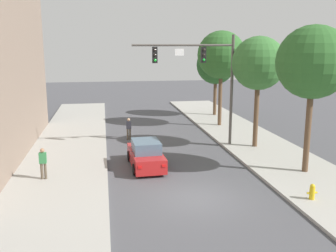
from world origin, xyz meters
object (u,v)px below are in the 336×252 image
(street_tree_second, at_px, (259,64))
(street_tree_farthest, at_px, (216,65))
(traffic_signal_mast, at_px, (204,69))
(pedestrian_sidewalk_left_walker, at_px, (43,162))
(fire_hydrant, at_px, (312,192))
(car_lead_red, at_px, (146,155))
(pedestrian_crossing_road, at_px, (129,128))
(street_tree_third, at_px, (221,55))
(street_tree_nearest, at_px, (313,63))

(street_tree_second, xyz_separation_m, street_tree_farthest, (0.76, 12.27, -0.69))
(traffic_signal_mast, height_order, street_tree_second, traffic_signal_mast)
(pedestrian_sidewalk_left_walker, distance_m, fire_hydrant, 13.18)
(car_lead_red, distance_m, street_tree_second, 9.76)
(street_tree_second, bearing_deg, pedestrian_crossing_road, 154.98)
(street_tree_farthest, bearing_deg, street_tree_second, -93.54)
(traffic_signal_mast, relative_size, pedestrian_crossing_road, 4.57)
(pedestrian_crossing_road, xyz_separation_m, fire_hydrant, (7.31, -13.14, -0.41))
(pedestrian_crossing_road, height_order, street_tree_second, street_tree_second)
(pedestrian_sidewalk_left_walker, bearing_deg, fire_hydrant, -21.32)
(street_tree_third, relative_size, street_tree_farthest, 1.18)
(traffic_signal_mast, distance_m, fire_hydrant, 11.52)
(street_tree_second, height_order, street_tree_farthest, street_tree_second)
(fire_hydrant, distance_m, street_tree_nearest, 6.87)
(pedestrian_sidewalk_left_walker, xyz_separation_m, pedestrian_crossing_road, (4.96, 8.35, -0.15))
(car_lead_red, relative_size, fire_hydrant, 5.98)
(car_lead_red, height_order, street_tree_nearest, street_tree_nearest)
(street_tree_nearest, xyz_separation_m, street_tree_third, (-0.91, 12.88, 0.09))
(pedestrian_sidewalk_left_walker, distance_m, street_tree_second, 14.81)
(street_tree_third, bearing_deg, street_tree_farthest, 78.36)
(street_tree_farthest, bearing_deg, fire_hydrant, -94.81)
(pedestrian_crossing_road, bearing_deg, traffic_signal_mast, -30.93)
(street_tree_second, distance_m, street_tree_farthest, 12.32)
(traffic_signal_mast, distance_m, pedestrian_sidewalk_left_walker, 12.06)
(traffic_signal_mast, xyz_separation_m, street_tree_second, (3.42, -0.94, 0.40))
(pedestrian_sidewalk_left_walker, distance_m, street_tree_nearest, 14.88)
(traffic_signal_mast, bearing_deg, street_tree_nearest, -57.87)
(street_tree_third, bearing_deg, pedestrian_crossing_road, -157.06)
(pedestrian_crossing_road, xyz_separation_m, street_tree_farthest, (9.12, 8.37, 4.15))
(traffic_signal_mast, distance_m, car_lead_red, 7.47)
(street_tree_nearest, height_order, street_tree_third, street_tree_third)
(traffic_signal_mast, bearing_deg, pedestrian_crossing_road, 149.07)
(traffic_signal_mast, distance_m, street_tree_third, 7.17)
(fire_hydrant, relative_size, street_tree_second, 0.10)
(pedestrian_crossing_road, height_order, fire_hydrant, pedestrian_crossing_road)
(traffic_signal_mast, height_order, street_tree_farthest, traffic_signal_mast)
(pedestrian_crossing_road, bearing_deg, street_tree_third, 22.94)
(pedestrian_sidewalk_left_walker, height_order, street_tree_nearest, street_tree_nearest)
(traffic_signal_mast, xyz_separation_m, pedestrian_sidewalk_left_walker, (-9.90, -5.39, -4.29))
(pedestrian_crossing_road, bearing_deg, street_tree_farthest, 42.53)
(fire_hydrant, distance_m, street_tree_farthest, 22.06)
(street_tree_nearest, bearing_deg, traffic_signal_mast, 122.13)
(pedestrian_sidewalk_left_walker, xyz_separation_m, street_tree_third, (13.06, 11.78, 5.08))
(pedestrian_crossing_road, distance_m, fire_hydrant, 15.04)
(pedestrian_sidewalk_left_walker, bearing_deg, pedestrian_crossing_road, 59.31)
(fire_hydrant, height_order, street_tree_nearest, street_tree_nearest)
(car_lead_red, height_order, fire_hydrant, car_lead_red)
(fire_hydrant, bearing_deg, traffic_signal_mast, 103.10)
(traffic_signal_mast, height_order, street_tree_nearest, street_tree_nearest)
(car_lead_red, height_order, pedestrian_sidewalk_left_walker, pedestrian_sidewalk_left_walker)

